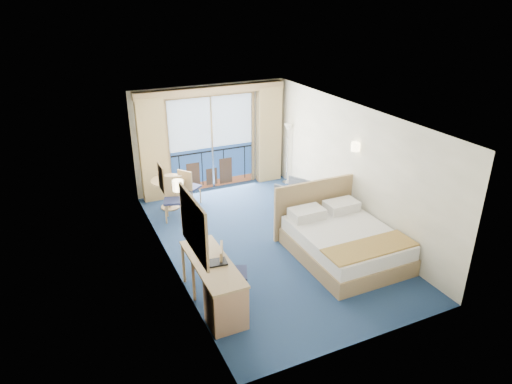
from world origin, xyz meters
name	(u,v)px	position (x,y,z in m)	size (l,w,h in m)	color
floor	(267,242)	(0.00, 0.00, 0.00)	(6.50, 6.50, 0.00)	navy
room_walls	(267,161)	(0.00, 0.00, 1.78)	(4.04, 6.54, 2.72)	beige
balcony_door	(212,146)	(-0.01, 3.22, 1.14)	(2.36, 0.03, 2.52)	navy
curtain_left	(153,150)	(-1.55, 3.07, 1.28)	(0.65, 0.22, 2.55)	tan
curtain_right	(269,135)	(1.55, 3.07, 1.28)	(0.65, 0.22, 2.55)	tan
pelmet	(211,90)	(0.00, 3.10, 2.58)	(3.80, 0.25, 0.18)	#A28658
mirror	(194,225)	(-1.97, -1.50, 1.55)	(0.05, 1.25, 0.95)	#A28658
wall_print	(162,178)	(-1.97, 0.45, 1.60)	(0.04, 0.42, 0.52)	#A28658
sconce_left	(178,185)	(-1.94, -0.60, 1.85)	(0.18, 0.18, 0.18)	beige
sconce_right	(355,147)	(1.94, -0.15, 1.85)	(0.18, 0.18, 0.18)	beige
bed	(343,241)	(1.11, -1.10, 0.34)	(1.91, 2.27, 1.20)	#A28658
nightstand	(333,209)	(1.76, 0.23, 0.28)	(0.43, 0.41, 0.57)	#A77F58
phone	(336,196)	(1.80, 0.20, 0.61)	(0.20, 0.16, 0.09)	silver
armchair	(294,194)	(1.32, 1.25, 0.32)	(0.69, 0.71, 0.65)	#434851
floor_lamp	(288,139)	(1.88, 2.62, 1.25)	(0.23, 0.23, 1.64)	silver
desk	(223,296)	(-1.70, -1.92, 0.44)	(0.59, 1.71, 0.80)	#A28658
desk_chair	(229,269)	(-1.39, -1.42, 0.56)	(0.56, 0.56, 0.99)	#1D2344
folder	(217,262)	(-1.63, -1.52, 0.82)	(0.30, 0.23, 0.03)	black
desk_lamp	(198,229)	(-1.74, -0.92, 1.16)	(0.13, 0.13, 0.47)	silver
round_table	(169,186)	(-1.39, 2.45, 0.55)	(0.81, 0.81, 0.73)	#A28658
table_chair_a	(188,185)	(-0.93, 2.37, 0.53)	(0.57, 0.57, 0.94)	#1D2344
table_chair_b	(173,196)	(-1.44, 1.87, 0.55)	(0.53, 0.54, 0.98)	#1D2344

